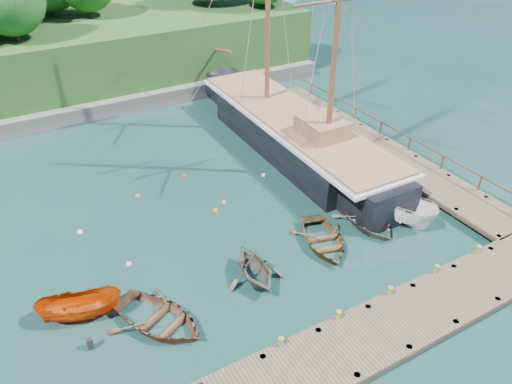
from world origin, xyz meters
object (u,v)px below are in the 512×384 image
motorboat_orange (82,317)px  schooner (294,136)px  rowboat_1 (255,279)px  cabin_boat_white (394,219)px  rowboat_2 (323,245)px  rowboat_3 (366,224)px  rowboat_0 (160,325)px

motorboat_orange → schooner: (17.31, 8.70, 1.13)m
rowboat_1 → motorboat_orange: rowboat_1 is taller
cabin_boat_white → rowboat_2: bearing=164.8°
rowboat_3 → rowboat_2: bearing=-170.1°
motorboat_orange → cabin_boat_white: cabin_boat_white is taller
rowboat_1 → cabin_boat_white: cabin_boat_white is taller
rowboat_1 → cabin_boat_white: (9.65, 0.43, 0.00)m
rowboat_3 → schooner: size_ratio=0.15×
rowboat_1 → rowboat_3: (7.90, 0.82, 0.00)m
motorboat_orange → schooner: schooner is taller
rowboat_3 → schooner: bearing=87.4°
rowboat_0 → motorboat_orange: motorboat_orange is taller
motorboat_orange → schooner: size_ratio=0.14×
rowboat_3 → cabin_boat_white: (1.75, -0.39, 0.00)m
rowboat_2 → rowboat_3: 3.30m
cabin_boat_white → rowboat_1: bearing=168.6°
rowboat_2 → schooner: bearing=81.4°
rowboat_0 → motorboat_orange: (-2.92, 2.19, 0.00)m
cabin_boat_white → rowboat_0: bearing=169.4°
rowboat_0 → rowboat_3: bearing=-23.0°
rowboat_1 → cabin_boat_white: bearing=8.7°
rowboat_3 → motorboat_orange: motorboat_orange is taller
rowboat_1 → schooner: bearing=54.8°
motorboat_orange → cabin_boat_white: 17.81m
schooner → rowboat_1: bearing=-130.1°
rowboat_3 → schooner: schooner is taller
rowboat_3 → cabin_boat_white: size_ratio=0.82×
rowboat_2 → rowboat_3: rowboat_2 is taller
motorboat_orange → cabin_boat_white: size_ratio=0.74×
rowboat_0 → rowboat_2: size_ratio=1.08×
rowboat_0 → schooner: 18.08m
cabin_boat_white → schooner: schooner is taller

